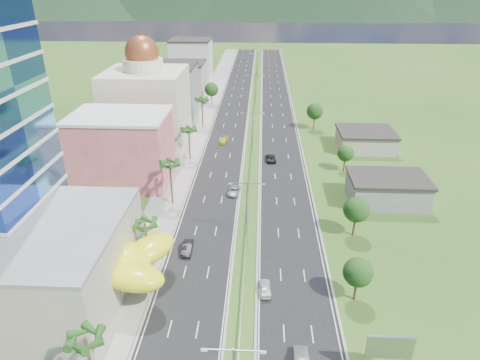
# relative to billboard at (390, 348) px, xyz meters

# --- Properties ---
(ground) EXTENTS (500.00, 500.00, 0.00)m
(ground) POSITION_rel_billboard_xyz_m (-17.00, 18.00, -4.42)
(ground) COLOR #2D5119
(ground) RESTS_ON ground
(road_left) EXTENTS (11.00, 260.00, 0.04)m
(road_left) POSITION_rel_billboard_xyz_m (-24.50, 108.00, -4.40)
(road_left) COLOR black
(road_left) RESTS_ON ground
(road_right) EXTENTS (11.00, 260.00, 0.04)m
(road_right) POSITION_rel_billboard_xyz_m (-9.50, 108.00, -4.40)
(road_right) COLOR black
(road_right) RESTS_ON ground
(sidewalk_left) EXTENTS (7.00, 260.00, 0.12)m
(sidewalk_left) POSITION_rel_billboard_xyz_m (-34.00, 108.00, -4.36)
(sidewalk_left) COLOR gray
(sidewalk_left) RESTS_ON ground
(median_guardrail) EXTENTS (0.10, 216.06, 0.76)m
(median_guardrail) POSITION_rel_billboard_xyz_m (-17.00, 89.99, -3.80)
(median_guardrail) COLOR gray
(median_guardrail) RESTS_ON ground
(streetlight_median_b) EXTENTS (6.04, 0.25, 11.00)m
(streetlight_median_b) POSITION_rel_billboard_xyz_m (-17.00, 28.00, 2.33)
(streetlight_median_b) COLOR gray
(streetlight_median_b) RESTS_ON ground
(streetlight_median_c) EXTENTS (6.04, 0.25, 11.00)m
(streetlight_median_c) POSITION_rel_billboard_xyz_m (-17.00, 68.00, 2.33)
(streetlight_median_c) COLOR gray
(streetlight_median_c) RESTS_ON ground
(streetlight_median_d) EXTENTS (6.04, 0.25, 11.00)m
(streetlight_median_d) POSITION_rel_billboard_xyz_m (-17.00, 113.00, 2.33)
(streetlight_median_d) COLOR gray
(streetlight_median_d) RESTS_ON ground
(streetlight_median_e) EXTENTS (6.04, 0.25, 11.00)m
(streetlight_median_e) POSITION_rel_billboard_xyz_m (-17.00, 158.00, 2.33)
(streetlight_median_e) COLOR gray
(streetlight_median_e) RESTS_ON ground
(mall_podium) EXTENTS (30.00, 24.00, 11.00)m
(mall_podium) POSITION_rel_billboard_xyz_m (-49.00, 12.00, 1.08)
(mall_podium) COLOR #A8A08A
(mall_podium) RESTS_ON ground
(lime_canopy) EXTENTS (18.00, 15.00, 7.40)m
(lime_canopy) POSITION_rel_billboard_xyz_m (-37.00, 14.00, 0.57)
(lime_canopy) COLOR yellow
(lime_canopy) RESTS_ON ground
(pink_shophouse) EXTENTS (20.00, 15.00, 15.00)m
(pink_shophouse) POSITION_rel_billboard_xyz_m (-45.00, 50.00, 3.08)
(pink_shophouse) COLOR #B9534C
(pink_shophouse) RESTS_ON ground
(domed_building) EXTENTS (20.00, 20.00, 28.70)m
(domed_building) POSITION_rel_billboard_xyz_m (-45.00, 73.00, 6.93)
(domed_building) COLOR beige
(domed_building) RESTS_ON ground
(midrise_grey) EXTENTS (16.00, 15.00, 16.00)m
(midrise_grey) POSITION_rel_billboard_xyz_m (-44.00, 98.00, 3.58)
(midrise_grey) COLOR slate
(midrise_grey) RESTS_ON ground
(midrise_beige) EXTENTS (16.00, 15.00, 13.00)m
(midrise_beige) POSITION_rel_billboard_xyz_m (-44.00, 120.00, 2.08)
(midrise_beige) COLOR #A8A08A
(midrise_beige) RESTS_ON ground
(midrise_white) EXTENTS (16.00, 15.00, 18.00)m
(midrise_white) POSITION_rel_billboard_xyz_m (-44.00, 143.00, 4.58)
(midrise_white) COLOR silver
(midrise_white) RESTS_ON ground
(billboard) EXTENTS (5.20, 0.35, 6.20)m
(billboard) POSITION_rel_billboard_xyz_m (0.00, 0.00, 0.00)
(billboard) COLOR gray
(billboard) RESTS_ON ground
(shed_near) EXTENTS (15.00, 10.00, 5.00)m
(shed_near) POSITION_rel_billboard_xyz_m (11.00, 43.00, -1.92)
(shed_near) COLOR slate
(shed_near) RESTS_ON ground
(shed_far) EXTENTS (14.00, 12.00, 4.40)m
(shed_far) POSITION_rel_billboard_xyz_m (13.00, 73.00, -2.22)
(shed_far) COLOR #A8A08A
(shed_far) RESTS_ON ground
(palm_tree_a) EXTENTS (3.60, 3.60, 9.10)m
(palm_tree_a) POSITION_rel_billboard_xyz_m (-32.50, -4.00, 3.60)
(palm_tree_a) COLOR #47301C
(palm_tree_a) RESTS_ON ground
(palm_tree_b) EXTENTS (3.60, 3.60, 8.10)m
(palm_tree_b) POSITION_rel_billboard_xyz_m (-32.50, 20.00, 2.64)
(palm_tree_b) COLOR #47301C
(palm_tree_b) RESTS_ON ground
(palm_tree_c) EXTENTS (3.60, 3.60, 9.60)m
(palm_tree_c) POSITION_rel_billboard_xyz_m (-32.50, 40.00, 4.08)
(palm_tree_c) COLOR #47301C
(palm_tree_c) RESTS_ON ground
(palm_tree_d) EXTENTS (3.60, 3.60, 8.60)m
(palm_tree_d) POSITION_rel_billboard_xyz_m (-32.50, 63.00, 3.12)
(palm_tree_d) COLOR #47301C
(palm_tree_d) RESTS_ON ground
(palm_tree_e) EXTENTS (3.60, 3.60, 9.40)m
(palm_tree_e) POSITION_rel_billboard_xyz_m (-32.50, 88.00, 3.89)
(palm_tree_e) COLOR #47301C
(palm_tree_e) RESTS_ON ground
(leafy_tree_lfar) EXTENTS (4.90, 4.90, 8.05)m
(leafy_tree_lfar) POSITION_rel_billboard_xyz_m (-32.50, 113.00, 1.16)
(leafy_tree_lfar) COLOR #47301C
(leafy_tree_lfar) RESTS_ON ground
(leafy_tree_ra) EXTENTS (4.20, 4.20, 6.90)m
(leafy_tree_ra) POSITION_rel_billboard_xyz_m (-1.00, 13.00, 0.35)
(leafy_tree_ra) COLOR #47301C
(leafy_tree_ra) RESTS_ON ground
(leafy_tree_rb) EXTENTS (4.55, 4.55, 7.47)m
(leafy_tree_rb) POSITION_rel_billboard_xyz_m (2.00, 30.00, 0.76)
(leafy_tree_rb) COLOR #47301C
(leafy_tree_rb) RESTS_ON ground
(leafy_tree_rc) EXTENTS (3.85, 3.85, 6.33)m
(leafy_tree_rc) POSITION_rel_billboard_xyz_m (5.00, 58.00, -0.05)
(leafy_tree_rc) COLOR #47301C
(leafy_tree_rc) RESTS_ON ground
(leafy_tree_rd) EXTENTS (4.90, 4.90, 8.05)m
(leafy_tree_rd) POSITION_rel_billboard_xyz_m (1.00, 88.00, 1.16)
(leafy_tree_rd) COLOR #47301C
(leafy_tree_rd) RESTS_ON ground
(mountain_ridge) EXTENTS (860.00, 140.00, 90.00)m
(mountain_ridge) POSITION_rel_billboard_xyz_m (43.00, 468.00, -4.42)
(mountain_ridge) COLOR black
(mountain_ridge) RESTS_ON ground
(car_dark_left) EXTENTS (1.65, 4.56, 1.49)m
(car_dark_left) POSITION_rel_billboard_xyz_m (-26.77, 23.35, -3.63)
(car_dark_left) COLOR black
(car_dark_left) RESTS_ON road_left
(car_silver_mid_left) EXTENTS (2.77, 4.96, 1.31)m
(car_silver_mid_left) POSITION_rel_billboard_xyz_m (-20.28, 44.84, -3.73)
(car_silver_mid_left) COLOR #9EA0A6
(car_silver_mid_left) RESTS_ON road_left
(car_yellow_far_left) EXTENTS (2.35, 4.65, 1.29)m
(car_yellow_far_left) POSITION_rel_billboard_xyz_m (-25.03, 75.09, -3.74)
(car_yellow_far_left) COLOR gold
(car_yellow_far_left) RESTS_ON road_left
(car_white_near_right) EXTENTS (1.97, 4.32, 1.44)m
(car_white_near_right) POSITION_rel_billboard_xyz_m (-13.80, 13.94, -3.66)
(car_white_near_right) COLOR silver
(car_white_near_right) RESTS_ON road_right
(car_dark_far_right) EXTENTS (2.74, 5.26, 1.42)m
(car_dark_far_right) POSITION_rel_billboard_xyz_m (-12.25, 63.18, -3.67)
(car_dark_far_right) COLOR black
(car_dark_far_right) RESTS_ON road_right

